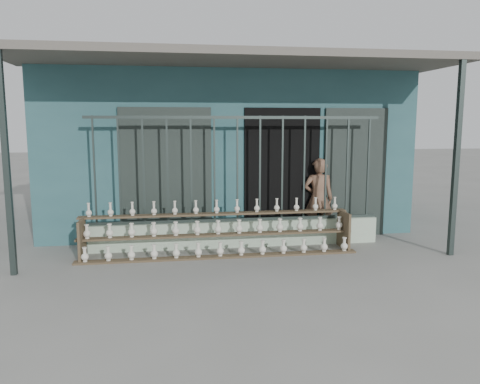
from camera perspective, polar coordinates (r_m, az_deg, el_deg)
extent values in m
plane|color=slate|center=(6.97, 1.26, -9.36)|extent=(60.00, 60.00, 0.00)
cube|color=#295357|center=(10.91, -2.63, 5.62)|extent=(7.00, 5.00, 3.20)
cube|color=black|center=(8.65, 5.08, 2.22)|extent=(1.40, 0.12, 2.40)
cube|color=black|center=(8.36, -8.97, 1.94)|extent=(1.60, 0.08, 2.40)
cube|color=black|center=(9.05, 13.79, 2.28)|extent=(1.20, 0.08, 2.40)
cube|color=#59544C|center=(7.89, -0.23, 15.86)|extent=(7.40, 2.00, 0.12)
cube|color=#283330|center=(7.15, -26.59, 2.91)|extent=(0.08, 0.08, 3.10)
cube|color=#283330|center=(8.16, 24.86, 3.58)|extent=(0.08, 0.08, 3.10)
cube|color=#B2CCAF|center=(8.14, -0.32, -5.10)|extent=(5.00, 0.20, 0.45)
cube|color=#283330|center=(7.96, -17.32, 2.43)|extent=(0.03, 0.03, 1.80)
cube|color=#283330|center=(7.91, -14.51, 2.51)|extent=(0.03, 0.03, 1.80)
cube|color=#283330|center=(7.88, -11.68, 2.58)|extent=(0.03, 0.03, 1.80)
cube|color=#283330|center=(7.87, -8.83, 2.65)|extent=(0.03, 0.03, 1.80)
cube|color=#283330|center=(7.88, -5.98, 2.71)|extent=(0.03, 0.03, 1.80)
cube|color=#283330|center=(7.91, -3.14, 2.76)|extent=(0.03, 0.03, 1.80)
cube|color=#283330|center=(7.96, -0.33, 2.81)|extent=(0.03, 0.03, 1.80)
cube|color=#283330|center=(8.02, 2.45, 2.84)|extent=(0.03, 0.03, 1.80)
cube|color=#283330|center=(8.11, 5.17, 2.88)|extent=(0.03, 0.03, 1.80)
cube|color=#283330|center=(8.21, 7.83, 2.90)|extent=(0.03, 0.03, 1.80)
cube|color=#283330|center=(8.33, 10.41, 2.92)|extent=(0.03, 0.03, 1.80)
cube|color=#283330|center=(8.46, 12.92, 2.93)|extent=(0.03, 0.03, 1.80)
cube|color=#283330|center=(8.62, 15.35, 2.93)|extent=(0.03, 0.03, 1.80)
cube|color=#283330|center=(7.92, -0.33, 9.08)|extent=(5.00, 0.04, 0.05)
cube|color=#283330|center=(8.09, -0.32, -3.38)|extent=(5.00, 0.04, 0.05)
cube|color=brown|center=(7.53, -2.45, -7.89)|extent=(4.50, 0.18, 0.03)
cube|color=brown|center=(7.69, -2.67, -5.23)|extent=(4.50, 0.18, 0.03)
cube|color=brown|center=(7.87, -2.87, -2.68)|extent=(4.50, 0.18, 0.03)
cube|color=brown|center=(7.77, -18.71, -5.48)|extent=(0.04, 0.55, 0.64)
cube|color=brown|center=(8.19, 12.51, -4.54)|extent=(0.04, 0.55, 0.64)
imported|color=brown|center=(8.71, 9.53, -0.82)|extent=(0.61, 0.46, 1.50)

